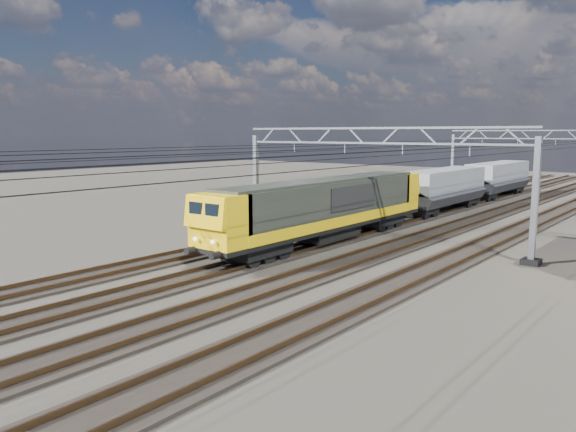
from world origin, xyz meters
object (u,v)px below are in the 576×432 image
Objects in this scene: catenary_gantry_mid at (372,180)px; catenary_gantry_far at (535,159)px; locomotive at (326,206)px; hopper_wagon_lead at (443,186)px; hopper_wagon_mid at (498,177)px.

catenary_gantry_far is at bearing 90.00° from catenary_gantry_mid.
catenary_gantry_far is at bearing 86.99° from locomotive.
locomotive is 17.70m from hopper_wagon_lead.
locomotive is at bearing -90.00° from hopper_wagon_mid.
catenary_gantry_mid is at bearing 44.83° from locomotive.
catenary_gantry_far is at bearing 84.37° from hopper_wagon_lead.
hopper_wagon_lead is 1.00× the size of hopper_wagon_mid.
catenary_gantry_mid is 36.00m from catenary_gantry_far.
catenary_gantry_far is 0.94× the size of locomotive.
hopper_wagon_lead is at bearing -90.00° from hopper_wagon_mid.
hopper_wagon_mid is (-2.00, 29.91, -1.67)m from catenary_gantry_mid.
catenary_gantry_far is 6.63m from hopper_wagon_mid.
locomotive is 1.62× the size of hopper_wagon_lead.
catenary_gantry_far reaches higher than locomotive.
hopper_wagon_lead is (-2.00, 15.71, -1.67)m from catenary_gantry_mid.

